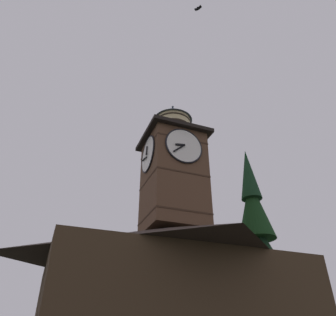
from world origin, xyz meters
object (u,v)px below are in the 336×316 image
at_px(pine_tree_aside, 261,262).
at_px(building_main, 165,296).
at_px(moon, 152,266).
at_px(flying_bird_high, 198,8).
at_px(clock_tower, 173,168).
at_px(pine_tree_behind, 175,250).

bearing_deg(pine_tree_aside, building_main, 21.87).
relative_size(moon, flying_bird_high, 4.69).
bearing_deg(pine_tree_aside, flying_bird_high, 45.67).
bearing_deg(pine_tree_aside, clock_tower, 19.56).
height_order(pine_tree_aside, moon, pine_tree_aside).
relative_size(pine_tree_behind, moon, 9.08).
xyz_separation_m(clock_tower, pine_tree_behind, (-2.03, -4.77, -3.79)).
distance_m(building_main, clock_tower, 7.68).
distance_m(pine_tree_aside, moon, 40.84).
bearing_deg(pine_tree_behind, moon, -106.04).
bearing_deg(pine_tree_behind, flying_bird_high, 75.60).
distance_m(building_main, flying_bird_high, 16.31).
bearing_deg(flying_bird_high, clock_tower, -96.92).
height_order(clock_tower, pine_tree_aside, clock_tower).
bearing_deg(moon, clock_tower, 73.14).
bearing_deg(moon, pine_tree_aside, 82.73).
bearing_deg(pine_tree_aside, pine_tree_behind, -18.96).
xyz_separation_m(clock_tower, flying_bird_high, (0.72, 5.97, 7.81)).
xyz_separation_m(pine_tree_aside, moon, (-5.07, -39.73, 7.97)).
distance_m(pine_tree_behind, flying_bird_high, 16.04).
height_order(clock_tower, flying_bird_high, flying_bird_high).
relative_size(pine_tree_behind, pine_tree_aside, 1.27).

